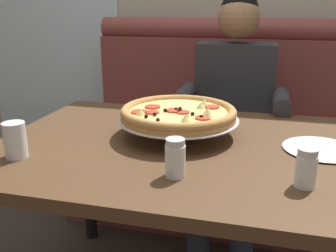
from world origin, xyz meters
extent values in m
cube|color=brown|center=(0.00, 0.81, 0.23)|extent=(1.59, 0.60, 0.46)
cube|color=brown|center=(0.00, 1.20, 0.69)|extent=(1.59, 0.18, 0.65)
cylinder|color=brown|center=(0.00, 1.20, 1.06)|extent=(1.59, 0.14, 0.14)
cube|color=#4C331E|center=(0.00, 0.00, 0.72)|extent=(1.31, 0.94, 0.04)
cylinder|color=black|center=(-0.59, 0.40, 0.35)|extent=(0.06, 0.06, 0.70)
cylinder|color=black|center=(0.59, 0.40, 0.35)|extent=(0.06, 0.06, 0.70)
cube|color=#2D3342|center=(0.12, 0.56, 0.54)|extent=(0.34, 0.40, 0.15)
cylinder|color=#2D3342|center=(0.02, 0.31, 0.23)|extent=(0.11, 0.11, 0.46)
cylinder|color=#2D3342|center=(0.22, 0.31, 0.23)|extent=(0.11, 0.11, 0.46)
cube|color=#2D2D33|center=(0.12, 0.78, 0.74)|extent=(0.40, 0.22, 0.56)
cylinder|color=#2D2D33|center=(-0.11, 0.56, 0.78)|extent=(0.08, 0.28, 0.08)
cylinder|color=#2D2D33|center=(0.35, 0.56, 0.78)|extent=(0.08, 0.28, 0.08)
sphere|color=#997051|center=(0.12, 0.76, 1.15)|extent=(0.21, 0.21, 0.21)
sphere|color=black|center=(0.12, 0.77, 1.18)|extent=(0.19, 0.19, 0.19)
cylinder|color=silver|center=(-0.04, -0.03, 0.77)|extent=(0.01, 0.01, 0.06)
cylinder|color=silver|center=(-0.14, 0.14, 0.77)|extent=(0.01, 0.01, 0.06)
cylinder|color=silver|center=(0.06, 0.14, 0.77)|extent=(0.01, 0.01, 0.06)
torus|color=silver|center=(-0.04, 0.08, 0.80)|extent=(0.24, 0.24, 0.01)
cylinder|color=silver|center=(-0.04, 0.08, 0.80)|extent=(0.44, 0.44, 0.00)
cylinder|color=#B77F42|center=(-0.04, 0.08, 0.82)|extent=(0.42, 0.42, 0.02)
torus|color=#B77F42|center=(-0.04, 0.08, 0.83)|extent=(0.42, 0.42, 0.03)
cylinder|color=#EFCC6B|center=(-0.04, 0.08, 0.83)|extent=(0.36, 0.36, 0.01)
cylinder|color=red|center=(-0.01, 0.06, 0.84)|extent=(0.05, 0.05, 0.01)
cylinder|color=red|center=(0.07, 0.01, 0.84)|extent=(0.06, 0.06, 0.01)
cylinder|color=red|center=(0.08, 0.16, 0.84)|extent=(0.06, 0.06, 0.01)
cylinder|color=red|center=(-0.05, 0.08, 0.84)|extent=(0.06, 0.06, 0.01)
cylinder|color=red|center=(-0.12, 0.03, 0.84)|extent=(0.05, 0.05, 0.01)
cylinder|color=red|center=(-0.14, 0.11, 0.84)|extent=(0.06, 0.06, 0.01)
cylinder|color=red|center=(-0.17, 0.03, 0.84)|extent=(0.06, 0.06, 0.01)
sphere|color=black|center=(-0.10, 0.00, 0.84)|extent=(0.01, 0.01, 0.01)
sphere|color=black|center=(-0.12, -0.03, 0.84)|extent=(0.01, 0.01, 0.01)
sphere|color=black|center=(-0.08, 0.06, 0.84)|extent=(0.01, 0.01, 0.01)
sphere|color=black|center=(-0.05, 0.08, 0.84)|extent=(0.01, 0.01, 0.01)
sphere|color=black|center=(0.06, 0.01, 0.84)|extent=(0.01, 0.01, 0.01)
sphere|color=black|center=(-0.03, 0.08, 0.84)|extent=(0.01, 0.01, 0.01)
sphere|color=black|center=(-0.03, 0.10, 0.84)|extent=(0.01, 0.01, 0.01)
sphere|color=black|center=(0.01, -0.01, 0.84)|extent=(0.01, 0.01, 0.01)
sphere|color=black|center=(-0.07, -0.06, 0.84)|extent=(0.01, 0.01, 0.01)
sphere|color=black|center=(0.02, 0.04, 0.84)|extent=(0.01, 0.01, 0.01)
cone|color=#CCC675|center=(0.04, 0.14, 0.85)|extent=(0.04, 0.04, 0.02)
cone|color=#CCC675|center=(0.08, 0.01, 0.85)|extent=(0.04, 0.04, 0.02)
cone|color=#CCC675|center=(0.02, -0.04, 0.85)|extent=(0.04, 0.04, 0.02)
cone|color=#CCC675|center=(-0.15, -0.01, 0.85)|extent=(0.04, 0.04, 0.02)
cone|color=#CCC675|center=(0.07, 0.07, 0.85)|extent=(0.04, 0.04, 0.02)
cone|color=#CCC675|center=(0.04, 0.20, 0.85)|extent=(0.04, 0.04, 0.02)
cylinder|color=white|center=(0.03, -0.26, 0.79)|extent=(0.06, 0.06, 0.09)
cylinder|color=#4C6633|center=(0.03, -0.26, 0.77)|extent=(0.05, 0.05, 0.05)
cylinder|color=silver|center=(0.03, -0.26, 0.84)|extent=(0.05, 0.05, 0.02)
cylinder|color=white|center=(0.38, -0.24, 0.79)|extent=(0.06, 0.06, 0.09)
cylinder|color=silver|center=(0.38, -0.24, 0.76)|extent=(0.05, 0.05, 0.04)
cylinder|color=silver|center=(0.38, -0.24, 0.84)|extent=(0.05, 0.05, 0.02)
cylinder|color=white|center=(0.46, 0.05, 0.74)|extent=(0.17, 0.17, 0.01)
cone|color=white|center=(0.46, 0.05, 0.75)|extent=(0.25, 0.25, 0.01)
cylinder|color=silver|center=(-0.49, -0.25, 0.80)|extent=(0.07, 0.07, 0.12)
cylinder|color=white|center=(-0.49, -0.25, 0.77)|extent=(0.06, 0.06, 0.05)
cylinder|color=black|center=(-1.28, 2.37, 0.22)|extent=(0.02, 0.02, 0.44)
cylinder|color=black|center=(-1.40, 2.14, 0.22)|extent=(0.02, 0.02, 0.44)
cylinder|color=black|center=(-1.05, 2.26, 0.22)|extent=(0.02, 0.02, 0.44)
cylinder|color=black|center=(-1.17, 2.02, 0.22)|extent=(0.02, 0.02, 0.44)
cylinder|color=black|center=(-1.23, 2.20, 0.45)|extent=(0.40, 0.40, 0.02)
cube|color=black|center=(-1.08, 2.13, 0.65)|extent=(0.16, 0.30, 0.42)
camera|label=1|loc=(0.25, -1.20, 1.20)|focal=39.89mm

